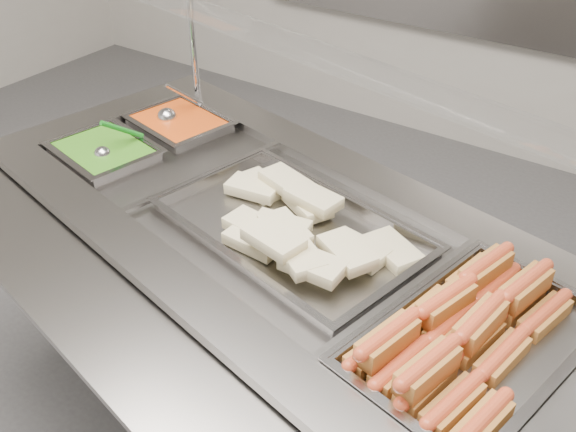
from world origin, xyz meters
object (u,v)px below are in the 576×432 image
Objects in this scene: steam_counter at (277,335)px; sneeze_guard at (337,64)px; pan_hotdogs at (473,352)px; serving_spoon at (106,150)px; ladle at (168,116)px; pan_wraps at (291,233)px.

sneeze_guard is (0.04, 0.19, 0.72)m from steam_counter.
serving_spoon reaches higher than pan_hotdogs.
serving_spoon is (-0.60, -0.21, -0.31)m from sneeze_guard.
sneeze_guard is at bearing 148.65° from pan_hotdogs.
ladle is at bearing 175.25° from sneeze_guard.
pan_hotdogs is 0.50m from pan_wraps.
sneeze_guard reaches higher than ladle.
steam_counter is 1.20× the size of sneeze_guard.
serving_spoon is (-1.10, 0.10, 0.05)m from pan_hotdogs.
pan_wraps is 4.01× the size of ladle.
pan_wraps is (-0.49, 0.10, 0.01)m from pan_hotdogs.
serving_spoon is (-0.61, -0.00, 0.03)m from pan_wraps.
steam_counter is 3.30× the size of pan_hotdogs.
pan_hotdogs is 3.26× the size of ladle.
pan_wraps is (0.01, -0.20, -0.35)m from sneeze_guard.
sneeze_guard is 8.97× the size of ladle.
ladle reaches higher than serving_spoon.
serving_spoon is at bearing 174.82° from pan_hotdogs.
steam_counter is 0.75m from sneeze_guard.
sneeze_guard is 0.69m from pan_hotdogs.
pan_hotdogs reaches higher than steam_counter.
pan_hotdogs is 1.17m from ladle.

